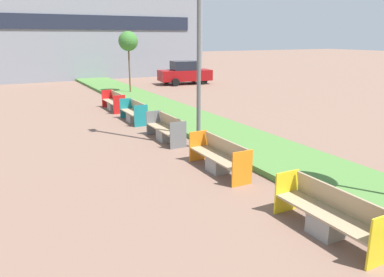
# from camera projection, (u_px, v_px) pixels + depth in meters

# --- Properties ---
(planter_grass_strip) EXTENTS (2.80, 120.00, 0.18)m
(planter_grass_strip) POSITION_uv_depth(u_px,v_px,m) (276.00, 155.00, 11.94)
(planter_grass_strip) COLOR #4C7A38
(planter_grass_strip) RESTS_ON ground
(building_backdrop) EXTENTS (20.99, 9.04, 8.98)m
(building_backdrop) POSITION_uv_depth(u_px,v_px,m) (86.00, 29.00, 36.37)
(building_backdrop) COLOR gray
(building_backdrop) RESTS_ON ground
(bench_yellow_frame) EXTENTS (0.65, 2.37, 0.94)m
(bench_yellow_frame) POSITION_uv_depth(u_px,v_px,m) (328.00, 217.00, 7.27)
(bench_yellow_frame) COLOR gray
(bench_yellow_frame) RESTS_ON ground
(bench_orange_frame) EXTENTS (0.65, 2.40, 0.94)m
(bench_orange_frame) POSITION_uv_depth(u_px,v_px,m) (219.00, 159.00, 10.70)
(bench_orange_frame) COLOR gray
(bench_orange_frame) RESTS_ON ground
(bench_grey_frame) EXTENTS (0.65, 2.27, 0.94)m
(bench_grey_frame) POSITION_uv_depth(u_px,v_px,m) (166.00, 131.00, 13.90)
(bench_grey_frame) COLOR gray
(bench_grey_frame) RESTS_ON ground
(bench_teal_frame) EXTENTS (0.65, 2.04, 0.94)m
(bench_teal_frame) POSITION_uv_depth(u_px,v_px,m) (134.00, 114.00, 16.95)
(bench_teal_frame) COLOR gray
(bench_teal_frame) RESTS_ON ground
(bench_red_frame) EXTENTS (0.65, 2.24, 0.94)m
(bench_red_frame) POSITION_uv_depth(u_px,v_px,m) (114.00, 103.00, 19.69)
(bench_red_frame) COLOR gray
(bench_red_frame) RESTS_ON ground
(sapling_tree_far) EXTENTS (1.26, 1.26, 4.10)m
(sapling_tree_far) POSITION_uv_depth(u_px,v_px,m) (128.00, 42.00, 24.23)
(sapling_tree_far) COLOR brown
(sapling_tree_far) RESTS_ON ground
(parked_car_distant) EXTENTS (4.40, 2.30, 1.86)m
(parked_car_distant) POSITION_uv_depth(u_px,v_px,m) (185.00, 73.00, 30.33)
(parked_car_distant) COLOR maroon
(parked_car_distant) RESTS_ON ground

